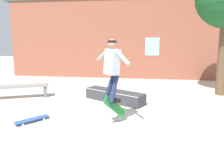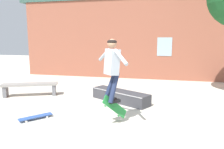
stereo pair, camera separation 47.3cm
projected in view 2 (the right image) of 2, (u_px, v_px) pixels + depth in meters
ground_plane at (130, 141)px, 4.39m from camera, size 40.00×40.00×0.00m
building_backdrop at (153, 33)px, 10.91m from camera, size 14.61×0.52×5.38m
park_bench at (30, 87)px, 7.80m from camera, size 1.90×1.11×0.47m
skate_ledge at (120, 96)px, 7.11m from camera, size 2.07×1.46×0.37m
skater at (112, 65)px, 5.00m from camera, size 0.92×0.96×1.47m
skateboard_flipping at (115, 107)px, 5.17m from camera, size 0.46×0.60×0.67m
skateboard_resting at (36, 117)px, 5.55m from camera, size 0.68×0.77×0.08m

